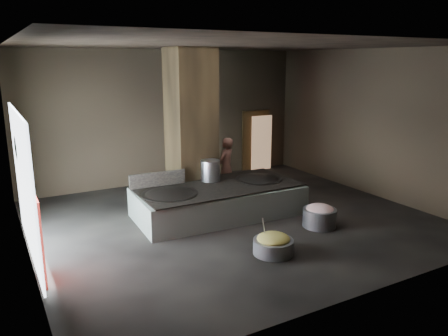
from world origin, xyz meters
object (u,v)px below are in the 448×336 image
wok_left (169,197)px  wok_right (259,182)px  veg_basin (273,247)px  cook (226,167)px  meat_basin (319,218)px  hearth_platform (218,201)px  stock_pot (210,170)px

wok_left → wok_right: 2.80m
wok_right → wok_left: bearing=-178.0°
wok_right → veg_basin: wok_right is taller
wok_right → cook: 1.51m
veg_basin → wok_right: bearing=62.4°
meat_basin → hearth_platform: bearing=132.4°
wok_right → meat_basin: wok_right is taller
hearth_platform → wok_left: size_ratio=3.17×
wok_left → meat_basin: 3.88m
hearth_platform → wok_right: size_ratio=3.41×
veg_basin → meat_basin: size_ratio=1.04×
veg_basin → meat_basin: meat_basin is taller
veg_basin → stock_pot: bearing=86.8°
wok_right → meat_basin: (0.50, -2.07, -0.52)m
wok_right → stock_pot: stock_pot is taller
hearth_platform → stock_pot: bearing=87.3°
stock_pot → wok_left: bearing=-158.2°
cook → veg_basin: cook is taller
cook → meat_basin: 3.69m
wok_right → stock_pot: bearing=159.0°
wok_left → stock_pot: bearing=21.8°
wok_right → veg_basin: 3.25m
wok_left → cook: (2.55, 1.58, 0.16)m
wok_left → stock_pot: stock_pot is taller
hearth_platform → cook: 1.95m
stock_pot → veg_basin: 3.48m
wok_right → stock_pot: 1.44m
wok_right → meat_basin: bearing=-76.5°
hearth_platform → meat_basin: (1.85, -2.02, -0.16)m
wok_left → wok_right: wok_left is taller
wok_left → veg_basin: bearing=-64.3°
wok_right → veg_basin: bearing=-117.6°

